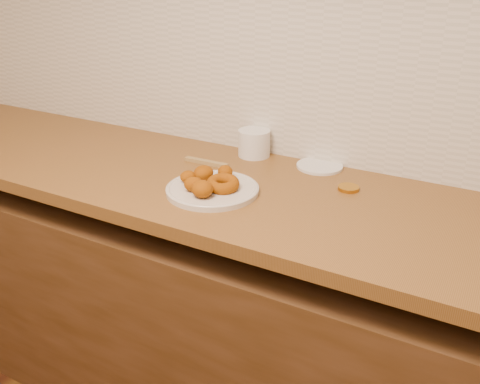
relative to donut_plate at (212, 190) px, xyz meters
The scene contains 11 objects.
wall_back 0.68m from the donut_plate, 49.87° to the left, with size 4.00×0.02×2.70m, color tan.
base_cabinet 0.62m from the donut_plate, 14.03° to the left, with size 3.60×0.60×0.77m, color brown.
butcher_block 0.33m from the donut_plate, 165.46° to the left, with size 2.30×0.62×0.04m, color brown.
backsplash 0.58m from the donut_plate, 48.99° to the left, with size 3.60×0.02×0.60m, color beige.
donut_plate is the anchor object (origin of this frame).
ring_donut 0.04m from the donut_plate, ahead, with size 0.09×0.09×0.03m, color #974A07.
fried_dough_chunks 0.04m from the donut_plate, 161.63° to the right, with size 0.16×0.22×0.05m.
plastic_tub 0.33m from the donut_plate, 96.31° to the left, with size 0.11×0.11×0.09m, color white.
tub_lid 0.38m from the donut_plate, 59.02° to the left, with size 0.15×0.15×0.01m, color silver.
brass_jar_lid 0.39m from the donut_plate, 31.35° to the left, with size 0.06×0.06×0.01m, color #B77D1E.
wooden_utensil 0.22m from the donut_plate, 126.90° to the left, with size 0.15×0.02×0.01m, color olive.
Camera 1 is at (0.37, 0.50, 1.49)m, focal length 38.00 mm.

